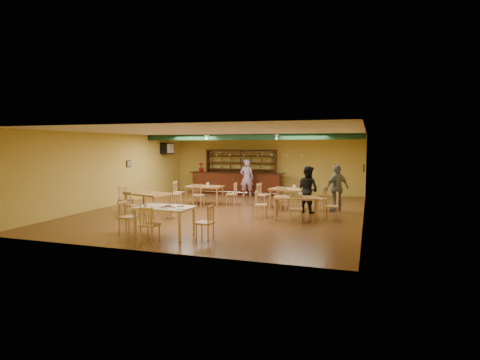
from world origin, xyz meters
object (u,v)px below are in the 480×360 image
(patron_bar, at_px, (247,178))
(dining_table_c, at_px, (149,204))
(dining_table_a, at_px, (205,195))
(near_table, at_px, (165,221))
(dining_table_d, at_px, (296,208))
(bar_counter, at_px, (237,183))
(dining_table_b, at_px, (290,198))
(patron_right_a, at_px, (308,189))

(patron_bar, bearing_deg, dining_table_c, 60.03)
(dining_table_a, height_order, near_table, near_table)
(dining_table_d, bearing_deg, bar_counter, 115.14)
(dining_table_c, bearing_deg, dining_table_b, 52.13)
(dining_table_b, height_order, dining_table_c, dining_table_c)
(dining_table_c, bearing_deg, patron_bar, 90.67)
(bar_counter, height_order, dining_table_b, bar_counter)
(dining_table_c, height_order, near_table, near_table)
(dining_table_a, height_order, patron_bar, patron_bar)
(dining_table_d, xyz_separation_m, patron_right_a, (0.18, 1.39, 0.50))
(dining_table_c, height_order, patron_right_a, patron_right_a)
(dining_table_a, distance_m, dining_table_d, 4.93)
(bar_counter, bearing_deg, dining_table_a, -93.83)
(dining_table_b, xyz_separation_m, dining_table_d, (0.62, -2.19, -0.02))
(bar_counter, height_order, dining_table_d, bar_counter)
(dining_table_a, bearing_deg, near_table, -79.68)
(bar_counter, height_order, near_table, bar_counter)
(patron_bar, xyz_separation_m, patron_right_a, (3.53, -3.70, -0.04))
(near_table, bearing_deg, patron_right_a, 59.49)
(dining_table_c, relative_size, patron_bar, 0.89)
(dining_table_b, height_order, near_table, near_table)
(dining_table_b, bearing_deg, patron_bar, 144.50)
(patron_bar, bearing_deg, bar_counter, -59.72)
(dining_table_a, bearing_deg, patron_bar, 67.18)
(dining_table_c, xyz_separation_m, patron_bar, (1.81, 6.05, 0.51))
(dining_table_b, bearing_deg, dining_table_a, -170.01)
(dining_table_a, distance_m, patron_right_a, 4.67)
(near_table, distance_m, patron_bar, 8.81)
(patron_right_a, bearing_deg, dining_table_a, 21.63)
(dining_table_d, height_order, near_table, near_table)
(bar_counter, height_order, dining_table_a, bar_counter)
(bar_counter, distance_m, near_table, 9.68)
(dining_table_d, relative_size, near_table, 0.99)
(dining_table_a, relative_size, patron_right_a, 0.88)
(dining_table_a, bearing_deg, patron_right_a, -13.74)
(dining_table_b, xyz_separation_m, patron_bar, (-2.73, 2.90, 0.52))
(patron_right_a, bearing_deg, patron_bar, -13.76)
(bar_counter, relative_size, dining_table_c, 3.05)
(dining_table_a, relative_size, dining_table_c, 0.95)
(bar_counter, bearing_deg, dining_table_b, -46.69)
(dining_table_d, xyz_separation_m, near_table, (-2.98, -3.70, 0.03))
(bar_counter, relative_size, patron_bar, 2.71)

